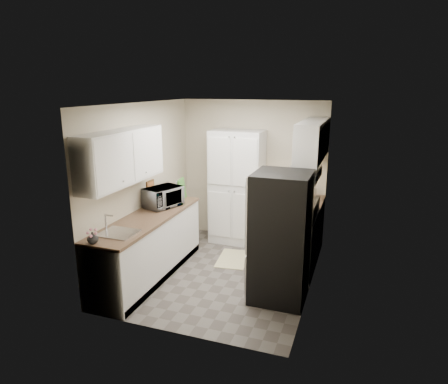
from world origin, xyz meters
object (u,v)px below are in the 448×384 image
(microwave, at_px, (163,197))
(toaster_oven, at_px, (304,194))
(pantry_cabinet, at_px, (237,187))
(refrigerator, at_px, (281,237))
(wine_bottle, at_px, (168,192))
(electric_range, at_px, (293,242))

(microwave, relative_size, toaster_oven, 1.69)
(toaster_oven, bearing_deg, pantry_cabinet, -165.02)
(pantry_cabinet, relative_size, microwave, 3.59)
(refrigerator, height_order, wine_bottle, refrigerator)
(pantry_cabinet, xyz_separation_m, wine_bottle, (-0.92, -0.85, 0.05))
(toaster_oven, bearing_deg, refrigerator, -71.00)
(electric_range, bearing_deg, wine_bottle, 178.03)
(refrigerator, relative_size, toaster_oven, 5.16)
(refrigerator, relative_size, wine_bottle, 6.65)
(electric_range, distance_m, toaster_oven, 0.96)
(pantry_cabinet, distance_m, toaster_oven, 1.21)
(electric_range, xyz_separation_m, microwave, (-1.98, -0.30, 0.60))
(wine_bottle, bearing_deg, pantry_cabinet, 42.84)
(pantry_cabinet, relative_size, wine_bottle, 7.82)
(electric_range, distance_m, microwave, 2.09)
(microwave, bearing_deg, toaster_oven, -40.87)
(microwave, bearing_deg, pantry_cabinet, -12.85)
(pantry_cabinet, distance_m, wine_bottle, 1.26)
(refrigerator, distance_m, toaster_oven, 1.61)
(electric_range, relative_size, toaster_oven, 3.43)
(electric_range, relative_size, refrigerator, 0.66)
(toaster_oven, bearing_deg, microwave, -130.12)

